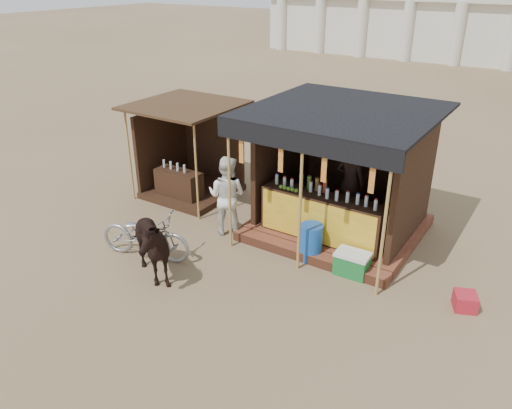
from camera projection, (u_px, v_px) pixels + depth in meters
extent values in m
plane|color=#846B4C|center=(208.00, 291.00, 9.05)|extent=(120.00, 120.00, 0.00)
cube|color=brown|center=(340.00, 224.00, 11.16)|extent=(3.40, 2.80, 0.22)
cube|color=brown|center=(307.00, 255.00, 9.99)|extent=(3.40, 0.35, 0.20)
cube|color=#352013|center=(322.00, 217.00, 10.19)|extent=(2.60, 0.55, 0.95)
cube|color=#C79117|center=(316.00, 223.00, 9.98)|extent=(2.50, 0.02, 0.88)
cube|color=#352013|center=(366.00, 151.00, 11.53)|extent=(3.00, 0.12, 2.50)
cube|color=#352013|center=(283.00, 155.00, 11.32)|extent=(0.12, 2.50, 2.50)
cube|color=#352013|center=(414.00, 183.00, 9.84)|extent=(0.12, 2.50, 2.50)
cube|color=black|center=(345.00, 110.00, 9.88)|extent=(3.60, 3.60, 0.06)
cube|color=black|center=(302.00, 143.00, 8.61)|extent=(3.60, 0.06, 0.36)
cylinder|color=tan|center=(229.00, 186.00, 9.93)|extent=(0.06, 0.06, 2.75)
cylinder|color=tan|center=(300.00, 205.00, 9.14)|extent=(0.06, 0.06, 2.75)
cylinder|color=tan|center=(384.00, 227.00, 8.36)|extent=(0.06, 0.06, 2.75)
cube|color=red|center=(241.00, 149.00, 9.43)|extent=(0.10, 0.02, 0.55)
cube|color=red|center=(281.00, 158.00, 9.00)|extent=(0.10, 0.02, 0.55)
cube|color=red|center=(324.00, 167.00, 8.58)|extent=(0.10, 0.02, 0.55)
cube|color=red|center=(372.00, 178.00, 8.15)|extent=(0.10, 0.02, 0.55)
imported|color=black|center=(350.00, 183.00, 10.75)|extent=(0.67, 0.45, 1.80)
cube|color=#352013|center=(193.00, 191.00, 12.92)|extent=(2.00, 2.00, 0.15)
cube|color=#352013|center=(214.00, 145.00, 13.22)|extent=(1.90, 0.10, 2.10)
cube|color=#352013|center=(162.00, 149.00, 12.97)|extent=(0.10, 1.90, 2.10)
cube|color=#472D19|center=(185.00, 105.00, 11.87)|extent=(2.40, 2.40, 0.06)
cylinder|color=tan|center=(129.00, 155.00, 12.17)|extent=(0.05, 0.05, 2.35)
cylinder|color=tan|center=(196.00, 172.00, 11.14)|extent=(0.05, 0.05, 2.35)
cube|color=#352013|center=(179.00, 186.00, 12.40)|extent=(1.20, 0.50, 0.80)
imported|color=black|center=(145.00, 245.00, 9.18)|extent=(1.77, 1.34, 1.36)
imported|color=#95949C|center=(145.00, 235.00, 9.91)|extent=(2.02, 1.15, 1.00)
imported|color=white|center=(227.00, 196.00, 10.68)|extent=(0.98, 0.83, 1.78)
cylinder|color=#1750B2|center=(311.00, 242.00, 9.89)|extent=(0.52, 0.52, 0.76)
cube|color=#AC1C29|center=(465.00, 301.00, 8.53)|extent=(0.48, 0.50, 0.29)
cube|color=#19712E|center=(352.00, 265.00, 9.47)|extent=(0.63, 0.44, 0.40)
cube|color=white|center=(353.00, 254.00, 9.38)|extent=(0.65, 0.46, 0.06)
cylinder|color=silver|center=(281.00, 23.00, 35.17)|extent=(0.70, 0.70, 3.60)
cylinder|color=silver|center=(320.00, 25.00, 33.69)|extent=(0.70, 0.70, 3.60)
cylinder|color=silver|center=(361.00, 28.00, 32.21)|extent=(0.70, 0.70, 3.60)
cylinder|color=silver|center=(407.00, 31.00, 30.73)|extent=(0.70, 0.70, 3.60)
cylinder|color=silver|center=(458.00, 34.00, 29.25)|extent=(0.70, 0.70, 3.60)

